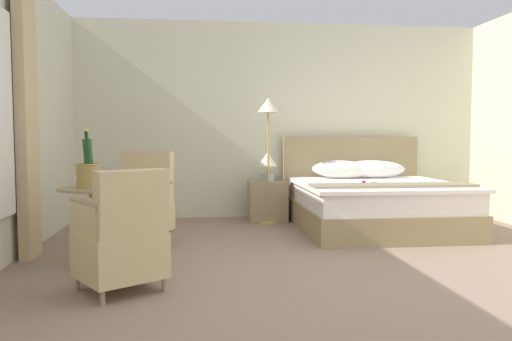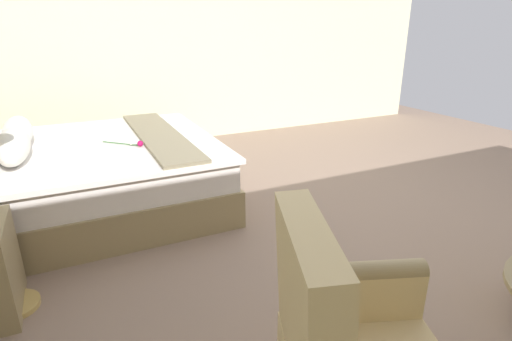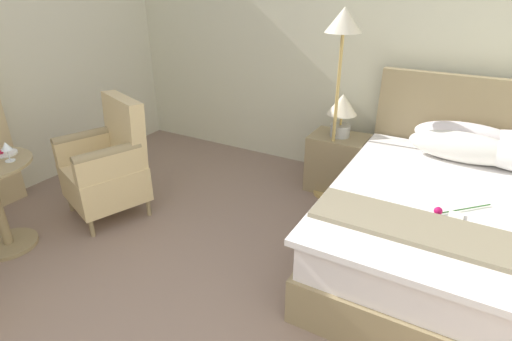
{
  "view_description": "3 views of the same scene",
  "coord_description": "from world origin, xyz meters",
  "px_view_note": "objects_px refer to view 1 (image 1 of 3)",
  "views": [
    {
      "loc": [
        -1.15,
        -3.77,
        1.13
      ],
      "look_at": [
        -0.56,
        1.48,
        0.77
      ],
      "focal_mm": 35.0,
      "sensor_mm": 36.0,
      "label": 1
    },
    {
      "loc": [
        -2.56,
        2.22,
        1.52
      ],
      "look_at": [
        -0.89,
        1.42,
        0.85
      ],
      "focal_mm": 28.0,
      "sensor_mm": 36.0,
      "label": 2
    },
    {
      "loc": [
        0.76,
        -0.53,
        1.83
      ],
      "look_at": [
        -0.29,
        1.32,
        0.8
      ],
      "focal_mm": 28.0,
      "sensor_mm": 36.0,
      "label": 3
    }
  ],
  "objects_px": {
    "wine_glass_near_edge": "(78,177)",
    "snack_plate": "(94,185)",
    "bedside_lamp": "(268,163)",
    "floor_lamp_brass": "(268,123)",
    "champagne_bucket": "(88,171)",
    "armchair_facing_bed": "(122,238)",
    "side_table_round": "(94,220)",
    "armchair_by_window": "(140,204)",
    "bed": "(373,201)",
    "wine_glass_near_bucket": "(110,175)",
    "nightstand": "(268,201)"
  },
  "relations": [
    {
      "from": "wine_glass_near_edge",
      "to": "snack_plate",
      "type": "distance_m",
      "value": 0.16
    },
    {
      "from": "nightstand",
      "to": "wine_glass_near_bucket",
      "type": "bearing_deg",
      "value": -130.69
    },
    {
      "from": "bedside_lamp",
      "to": "armchair_by_window",
      "type": "bearing_deg",
      "value": -138.53
    },
    {
      "from": "bed",
      "to": "armchair_by_window",
      "type": "bearing_deg",
      "value": -166.16
    },
    {
      "from": "bedside_lamp",
      "to": "champagne_bucket",
      "type": "relative_size",
      "value": 0.76
    },
    {
      "from": "bed",
      "to": "snack_plate",
      "type": "height_order",
      "value": "bed"
    },
    {
      "from": "bed",
      "to": "armchair_facing_bed",
      "type": "distance_m",
      "value": 3.5
    },
    {
      "from": "wine_glass_near_bucket",
      "to": "wine_glass_near_edge",
      "type": "xyz_separation_m",
      "value": [
        -0.28,
        -0.03,
        -0.02
      ]
    },
    {
      "from": "snack_plate",
      "to": "armchair_by_window",
      "type": "distance_m",
      "value": 0.73
    },
    {
      "from": "nightstand",
      "to": "armchair_by_window",
      "type": "height_order",
      "value": "armchair_by_window"
    },
    {
      "from": "champagne_bucket",
      "to": "wine_glass_near_bucket",
      "type": "xyz_separation_m",
      "value": [
        0.15,
        0.18,
        -0.05
      ]
    },
    {
      "from": "nightstand",
      "to": "bedside_lamp",
      "type": "height_order",
      "value": "bedside_lamp"
    },
    {
      "from": "wine_glass_near_bucket",
      "to": "armchair_by_window",
      "type": "relative_size",
      "value": 0.14
    },
    {
      "from": "champagne_bucket",
      "to": "wine_glass_near_edge",
      "type": "height_order",
      "value": "champagne_bucket"
    },
    {
      "from": "bedside_lamp",
      "to": "snack_plate",
      "type": "relative_size",
      "value": 2.32
    },
    {
      "from": "snack_plate",
      "to": "armchair_facing_bed",
      "type": "relative_size",
      "value": 0.19
    },
    {
      "from": "armchair_by_window",
      "to": "armchair_facing_bed",
      "type": "bearing_deg",
      "value": -88.18
    },
    {
      "from": "floor_lamp_brass",
      "to": "champagne_bucket",
      "type": "bearing_deg",
      "value": -132.38
    },
    {
      "from": "champagne_bucket",
      "to": "armchair_by_window",
      "type": "xyz_separation_m",
      "value": [
        0.34,
        0.82,
        -0.4
      ]
    },
    {
      "from": "snack_plate",
      "to": "armchair_facing_bed",
      "type": "height_order",
      "value": "armchair_facing_bed"
    },
    {
      "from": "bedside_lamp",
      "to": "snack_plate",
      "type": "distance_m",
      "value": 2.68
    },
    {
      "from": "floor_lamp_brass",
      "to": "armchair_facing_bed",
      "type": "relative_size",
      "value": 1.81
    },
    {
      "from": "bedside_lamp",
      "to": "snack_plate",
      "type": "xyz_separation_m",
      "value": [
        -1.85,
        -1.93,
        -0.09
      ]
    },
    {
      "from": "floor_lamp_brass",
      "to": "wine_glass_near_bucket",
      "type": "xyz_separation_m",
      "value": [
        -1.69,
        -1.84,
        -0.52
      ]
    },
    {
      "from": "side_table_round",
      "to": "champagne_bucket",
      "type": "distance_m",
      "value": 0.44
    },
    {
      "from": "nightstand",
      "to": "wine_glass_near_edge",
      "type": "xyz_separation_m",
      "value": [
        -1.98,
        -2.01,
        0.51
      ]
    },
    {
      "from": "floor_lamp_brass",
      "to": "snack_plate",
      "type": "bearing_deg",
      "value": -135.77
    },
    {
      "from": "nightstand",
      "to": "bed",
      "type": "bearing_deg",
      "value": -28.59
    },
    {
      "from": "bed",
      "to": "floor_lamp_brass",
      "type": "bearing_deg",
      "value": 156.88
    },
    {
      "from": "wine_glass_near_edge",
      "to": "snack_plate",
      "type": "xyz_separation_m",
      "value": [
        0.13,
        0.07,
        -0.08
      ]
    },
    {
      "from": "floor_lamp_brass",
      "to": "snack_plate",
      "type": "relative_size",
      "value": 9.73
    },
    {
      "from": "nightstand",
      "to": "armchair_by_window",
      "type": "xyz_separation_m",
      "value": [
        -1.52,
        -1.34,
        0.17
      ]
    },
    {
      "from": "bedside_lamp",
      "to": "floor_lamp_brass",
      "type": "bearing_deg",
      "value": -94.24
    },
    {
      "from": "champagne_bucket",
      "to": "wine_glass_near_bucket",
      "type": "relative_size",
      "value": 3.63
    },
    {
      "from": "bedside_lamp",
      "to": "snack_plate",
      "type": "height_order",
      "value": "bedside_lamp"
    },
    {
      "from": "floor_lamp_brass",
      "to": "wine_glass_near_edge",
      "type": "distance_m",
      "value": 2.77
    },
    {
      "from": "floor_lamp_brass",
      "to": "armchair_facing_bed",
      "type": "bearing_deg",
      "value": -117.75
    },
    {
      "from": "bedside_lamp",
      "to": "armchair_by_window",
      "type": "height_order",
      "value": "armchair_by_window"
    },
    {
      "from": "champagne_bucket",
      "to": "armchair_facing_bed",
      "type": "relative_size",
      "value": 0.56
    },
    {
      "from": "champagne_bucket",
      "to": "nightstand",
      "type": "bearing_deg",
      "value": 49.36
    },
    {
      "from": "bedside_lamp",
      "to": "armchair_facing_bed",
      "type": "distance_m",
      "value": 3.28
    },
    {
      "from": "side_table_round",
      "to": "nightstand",
      "type": "bearing_deg",
      "value": 48.87
    },
    {
      "from": "bed",
      "to": "snack_plate",
      "type": "bearing_deg",
      "value": -157.57
    },
    {
      "from": "champagne_bucket",
      "to": "bedside_lamp",
      "type": "bearing_deg",
      "value": 49.36
    },
    {
      "from": "floor_lamp_brass",
      "to": "wine_glass_near_bucket",
      "type": "bearing_deg",
      "value": -132.59
    },
    {
      "from": "wine_glass_near_edge",
      "to": "nightstand",
      "type": "bearing_deg",
      "value": 45.43
    },
    {
      "from": "nightstand",
      "to": "champagne_bucket",
      "type": "relative_size",
      "value": 1.05
    },
    {
      "from": "nightstand",
      "to": "armchair_facing_bed",
      "type": "distance_m",
      "value": 3.26
    },
    {
      "from": "side_table_round",
      "to": "armchair_facing_bed",
      "type": "height_order",
      "value": "armchair_facing_bed"
    },
    {
      "from": "armchair_facing_bed",
      "to": "nightstand",
      "type": "bearing_deg",
      "value": 63.23
    }
  ]
}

